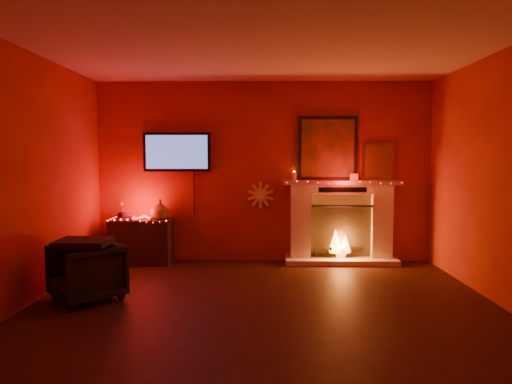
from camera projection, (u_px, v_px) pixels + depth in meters
The scene contains 6 objects.
room at pixel (264, 180), 4.37m from camera, with size 5.00×5.00×5.00m.
fireplace at pixel (340, 214), 6.78m from camera, with size 1.72×0.40×2.18m.
tv at pixel (177, 152), 6.81m from camera, with size 1.00×0.07×1.24m.
sunburst_clock at pixel (260, 195), 6.87m from camera, with size 0.40×0.03×0.40m.
console_table at pixel (142, 238), 6.73m from camera, with size 0.87×0.56×0.95m.
armchair at pixel (86, 272), 5.00m from camera, with size 0.67×0.69×0.63m, color black.
Camera 1 is at (-0.01, -4.37, 1.57)m, focal length 32.00 mm.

